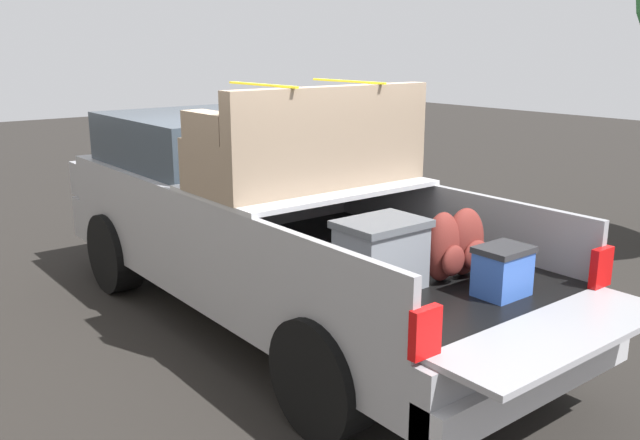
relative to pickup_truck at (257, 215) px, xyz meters
The scene contains 2 objects.
ground_plane 1.02m from the pickup_truck, behind, with size 40.00×40.00×0.00m, color black.
pickup_truck is the anchor object (origin of this frame).
Camera 1 is at (-4.88, 3.39, 2.51)m, focal length 37.85 mm.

